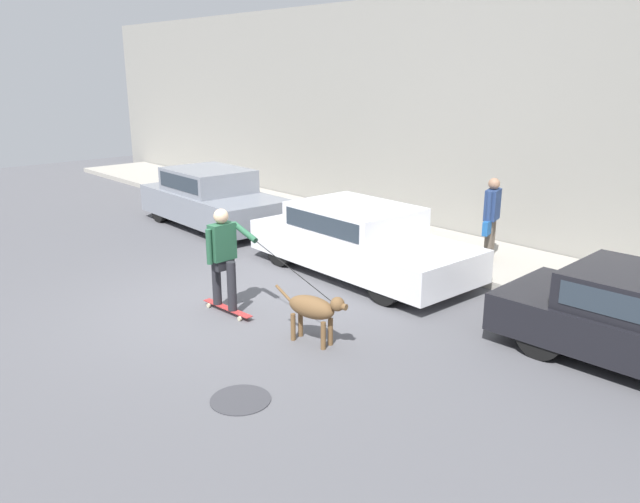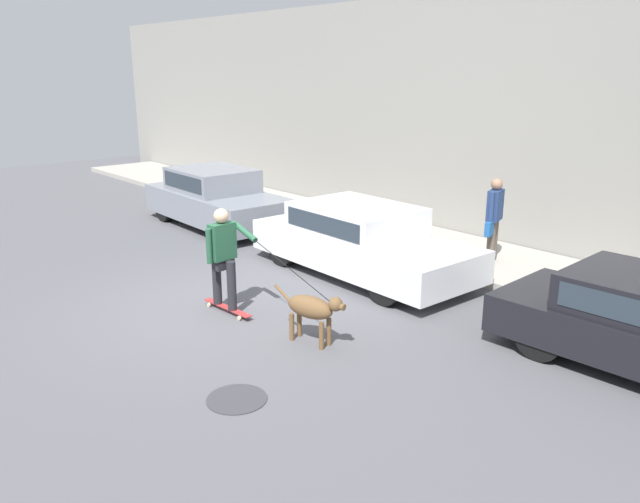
{
  "view_description": "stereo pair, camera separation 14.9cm",
  "coord_description": "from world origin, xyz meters",
  "px_view_note": "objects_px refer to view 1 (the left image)",
  "views": [
    {
      "loc": [
        7.88,
        -5.08,
        3.66
      ],
      "look_at": [
        1.06,
        1.13,
        0.95
      ],
      "focal_mm": 35.0,
      "sensor_mm": 36.0,
      "label": 1
    },
    {
      "loc": [
        7.98,
        -4.97,
        3.66
      ],
      "look_at": [
        1.06,
        1.13,
        0.95
      ],
      "focal_mm": 35.0,
      "sensor_mm": 36.0,
      "label": 2
    }
  ],
  "objects_px": {
    "parked_car_0": "(212,199)",
    "parked_car_1": "(359,241)",
    "dog": "(314,309)",
    "pedestrian_with_bag": "(491,216)",
    "skateboarder": "(223,254)"
  },
  "relations": [
    {
      "from": "dog",
      "to": "pedestrian_with_bag",
      "type": "relative_size",
      "value": 0.75
    },
    {
      "from": "parked_car_0",
      "to": "parked_car_1",
      "type": "relative_size",
      "value": 0.93
    },
    {
      "from": "parked_car_0",
      "to": "dog",
      "type": "relative_size",
      "value": 3.51
    },
    {
      "from": "pedestrian_with_bag",
      "to": "dog",
      "type": "bearing_deg",
      "value": 76.26
    },
    {
      "from": "parked_car_1",
      "to": "pedestrian_with_bag",
      "type": "distance_m",
      "value": 2.57
    },
    {
      "from": "dog",
      "to": "skateboarder",
      "type": "distance_m",
      "value": 1.85
    },
    {
      "from": "dog",
      "to": "pedestrian_with_bag",
      "type": "bearing_deg",
      "value": 82.0
    },
    {
      "from": "pedestrian_with_bag",
      "to": "parked_car_1",
      "type": "bearing_deg",
      "value": 38.81
    },
    {
      "from": "dog",
      "to": "pedestrian_with_bag",
      "type": "height_order",
      "value": "pedestrian_with_bag"
    },
    {
      "from": "parked_car_0",
      "to": "dog",
      "type": "distance_m",
      "value": 7.18
    },
    {
      "from": "parked_car_0",
      "to": "parked_car_1",
      "type": "bearing_deg",
      "value": 1.73
    },
    {
      "from": "dog",
      "to": "parked_car_1",
      "type": "bearing_deg",
      "value": 110.94
    },
    {
      "from": "skateboarder",
      "to": "dog",
      "type": "bearing_deg",
      "value": 4.51
    },
    {
      "from": "parked_car_1",
      "to": "pedestrian_with_bag",
      "type": "relative_size",
      "value": 2.84
    },
    {
      "from": "parked_car_1",
      "to": "skateboarder",
      "type": "distance_m",
      "value": 2.95
    }
  ]
}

